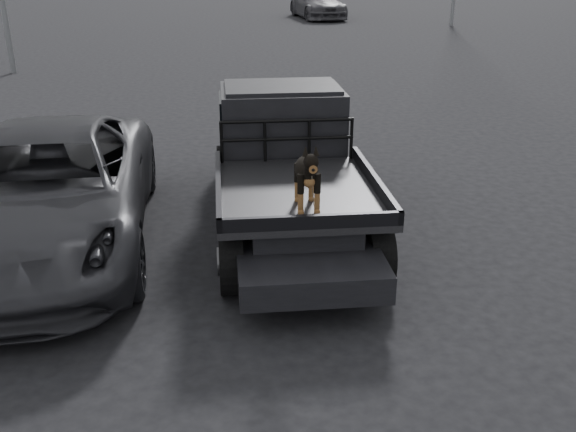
{
  "coord_description": "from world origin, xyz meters",
  "views": [
    {
      "loc": [
        -1.29,
        -5.9,
        3.59
      ],
      "look_at": [
        -0.68,
        -0.25,
        1.21
      ],
      "focal_mm": 40.0,
      "sensor_mm": 36.0,
      "label": 1
    }
  ],
  "objects_px": {
    "flatbed_ute": "(289,197)",
    "dog": "(307,175)",
    "parked_suv": "(46,191)",
    "distant_car_b": "(317,3)"
  },
  "relations": [
    {
      "from": "flatbed_ute",
      "to": "dog",
      "type": "relative_size",
      "value": 7.3
    },
    {
      "from": "flatbed_ute",
      "to": "dog",
      "type": "distance_m",
      "value": 1.73
    },
    {
      "from": "flatbed_ute",
      "to": "parked_suv",
      "type": "height_order",
      "value": "parked_suv"
    },
    {
      "from": "flatbed_ute",
      "to": "parked_suv",
      "type": "relative_size",
      "value": 0.99
    },
    {
      "from": "flatbed_ute",
      "to": "distant_car_b",
      "type": "xyz_separation_m",
      "value": [
        4.74,
        28.72,
        0.33
      ]
    },
    {
      "from": "parked_suv",
      "to": "distant_car_b",
      "type": "relative_size",
      "value": 1.01
    },
    {
      "from": "dog",
      "to": "parked_suv",
      "type": "height_order",
      "value": "dog"
    },
    {
      "from": "flatbed_ute",
      "to": "distant_car_b",
      "type": "relative_size",
      "value": 1.0
    },
    {
      "from": "dog",
      "to": "parked_suv",
      "type": "relative_size",
      "value": 0.14
    },
    {
      "from": "distant_car_b",
      "to": "dog",
      "type": "bearing_deg",
      "value": -105.85
    }
  ]
}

